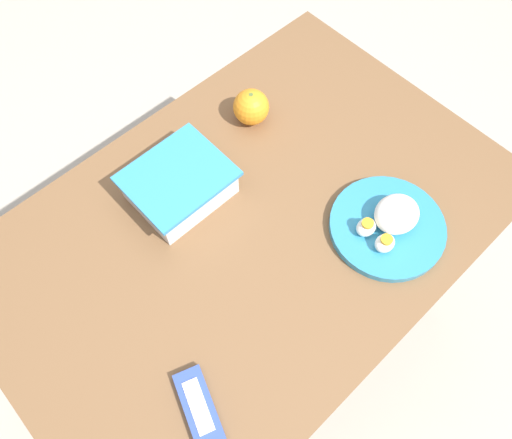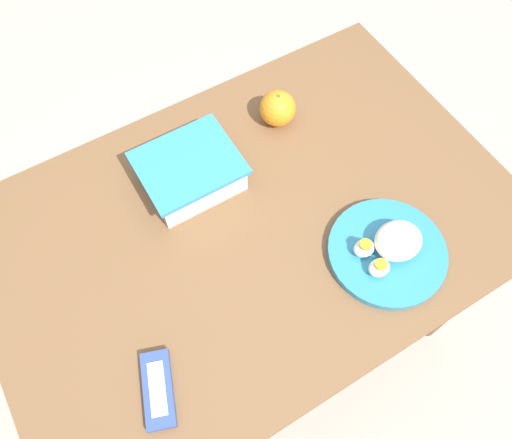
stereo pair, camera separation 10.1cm
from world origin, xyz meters
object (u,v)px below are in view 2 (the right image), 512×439
(orange_fruit, at_px, (278,108))
(rice_plate, at_px, (389,249))
(food_container, at_px, (190,173))
(candy_bar, at_px, (158,390))

(orange_fruit, distance_m, rice_plate, 0.41)
(food_container, distance_m, orange_fruit, 0.26)
(food_container, xyz_separation_m, rice_plate, (0.26, -0.36, -0.01))
(candy_bar, bearing_deg, food_container, 54.96)
(food_container, relative_size, rice_plate, 0.86)
(rice_plate, height_order, candy_bar, rice_plate)
(rice_plate, bearing_deg, candy_bar, -179.57)
(food_container, bearing_deg, candy_bar, -125.04)
(food_container, relative_size, orange_fruit, 2.49)
(food_container, xyz_separation_m, orange_fruit, (0.25, 0.05, 0.01))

